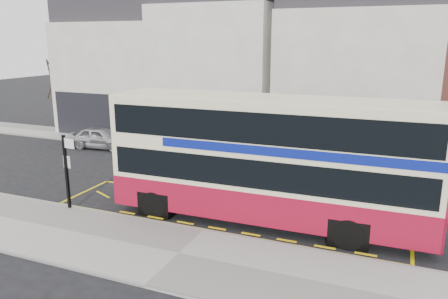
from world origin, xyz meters
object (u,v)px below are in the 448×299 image
at_px(bus_stop_post, 67,165).
at_px(street_tree_left, 62,69).
at_px(car_grey, 274,151).
at_px(double_decker_bus, 270,159).
at_px(car_silver, 101,138).

xyz_separation_m(bus_stop_post, street_tree_left, (-11.69, 12.88, 2.75)).
height_order(car_grey, street_tree_left, street_tree_left).
bearing_deg(car_grey, bus_stop_post, 132.97).
bearing_deg(bus_stop_post, double_decker_bus, 20.30).
height_order(double_decker_bus, car_grey, double_decker_bus).
relative_size(bus_stop_post, street_tree_left, 0.44).
xyz_separation_m(car_grey, street_tree_left, (-17.42, 2.96, 3.98)).
xyz_separation_m(double_decker_bus, car_silver, (-13.37, 7.14, -1.83)).
height_order(bus_stop_post, car_grey, bus_stop_post).
height_order(double_decker_bus, street_tree_left, street_tree_left).
bearing_deg(car_silver, double_decker_bus, -123.27).
distance_m(bus_stop_post, street_tree_left, 17.61).
bearing_deg(street_tree_left, bus_stop_post, -47.78).
height_order(bus_stop_post, car_silver, bus_stop_post).
bearing_deg(street_tree_left, car_grey, -9.64).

